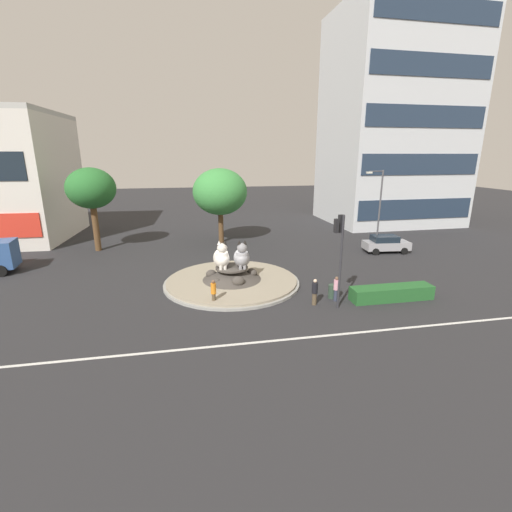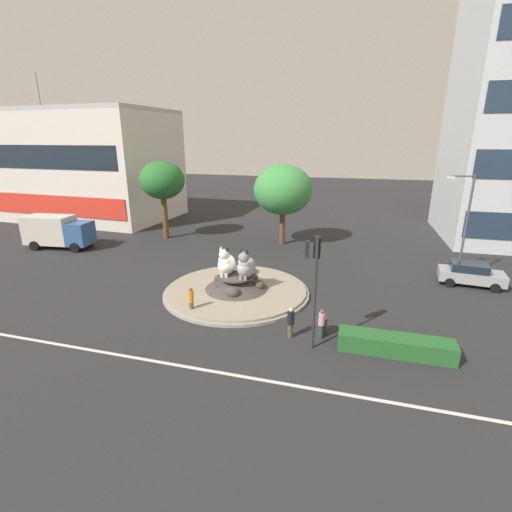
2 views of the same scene
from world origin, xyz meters
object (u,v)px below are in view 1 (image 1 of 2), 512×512
at_px(cat_statue_grey, 242,257).
at_px(office_tower, 393,121).
at_px(broadleaf_tree_behind_island, 91,189).
at_px(pedestrian_orange_shirt, 214,292).
at_px(second_tree_near_tower, 220,192).
at_px(streetlight_arm, 378,206).
at_px(pedestrian_pink_shirt, 336,288).
at_px(traffic_light_mast, 340,242).
at_px(litter_bin, 332,291).
at_px(cat_statue_white, 222,257).
at_px(pedestrian_black_shirt, 315,291).
at_px(hatchback_near_shophouse, 386,244).

bearing_deg(cat_statue_grey, office_tower, 134.51).
bearing_deg(office_tower, broadleaf_tree_behind_island, -165.90).
bearing_deg(pedestrian_orange_shirt, office_tower, -115.81).
height_order(second_tree_near_tower, streetlight_arm, second_tree_near_tower).
bearing_deg(pedestrian_pink_shirt, traffic_light_mast, 112.80).
xyz_separation_m(traffic_light_mast, second_tree_near_tower, (-5.29, 18.26, 1.17)).
height_order(cat_statue_grey, traffic_light_mast, traffic_light_mast).
height_order(second_tree_near_tower, litter_bin, second_tree_near_tower).
xyz_separation_m(pedestrian_pink_shirt, pedestrian_orange_shirt, (-7.74, 0.77, 0.02)).
distance_m(traffic_light_mast, office_tower, 33.72).
relative_size(cat_statue_white, streetlight_arm, 0.27).
distance_m(office_tower, pedestrian_black_shirt, 34.88).
relative_size(cat_statue_white, second_tree_near_tower, 0.27).
distance_m(cat_statue_white, broadleaf_tree_behind_island, 16.51).
bearing_deg(pedestrian_black_shirt, pedestrian_pink_shirt, 110.77).
height_order(second_tree_near_tower, pedestrian_pink_shirt, second_tree_near_tower).
bearing_deg(office_tower, litter_bin, -126.49).
distance_m(office_tower, hatchback_near_shophouse, 21.60).
bearing_deg(hatchback_near_shophouse, pedestrian_pink_shirt, -126.96).
bearing_deg(pedestrian_black_shirt, streetlight_arm, 145.96).
bearing_deg(cat_statue_white, pedestrian_black_shirt, 43.96).
relative_size(second_tree_near_tower, litter_bin, 8.59).
distance_m(broadleaf_tree_behind_island, litter_bin, 24.36).
xyz_separation_m(office_tower, pedestrian_orange_shirt, (-25.85, -24.91, -12.35)).
xyz_separation_m(streetlight_arm, hatchback_near_shophouse, (0.86, -0.49, -3.55)).
distance_m(cat_statue_white, hatchback_near_shophouse, 17.31).
bearing_deg(pedestrian_pink_shirt, cat_statue_white, 11.51).
height_order(traffic_light_mast, hatchback_near_shophouse, traffic_light_mast).
height_order(cat_statue_grey, streetlight_arm, streetlight_arm).
distance_m(traffic_light_mast, hatchback_near_shophouse, 15.31).
xyz_separation_m(broadleaf_tree_behind_island, pedestrian_pink_shirt, (17.85, -16.14, -5.09)).
distance_m(broadleaf_tree_behind_island, streetlight_arm, 26.99).
distance_m(second_tree_near_tower, pedestrian_black_shirt, 18.62).
xyz_separation_m(cat_statue_white, cat_statue_grey, (1.43, -0.15, -0.01)).
height_order(streetlight_arm, pedestrian_orange_shirt, streetlight_arm).
relative_size(traffic_light_mast, office_tower, 0.22).
xyz_separation_m(second_tree_near_tower, hatchback_near_shophouse, (15.11, -6.99, -4.48)).
distance_m(cat_statue_white, pedestrian_pink_shirt, 8.26).
height_order(streetlight_arm, pedestrian_black_shirt, streetlight_arm).
xyz_separation_m(second_tree_near_tower, litter_bin, (5.67, -16.77, -4.88)).
relative_size(traffic_light_mast, litter_bin, 6.36).
distance_m(office_tower, streetlight_arm, 19.80).
relative_size(cat_statue_grey, traffic_light_mast, 0.36).
bearing_deg(pedestrian_black_shirt, cat_statue_white, -124.06).
distance_m(cat_statue_grey, traffic_light_mast, 7.63).
distance_m(office_tower, broadleaf_tree_behind_island, 37.91).
xyz_separation_m(pedestrian_orange_shirt, hatchback_near_shophouse, (17.15, 9.50, -0.04)).
distance_m(traffic_light_mast, litter_bin, 4.02).
xyz_separation_m(cat_statue_grey, pedestrian_pink_shirt, (5.42, -4.32, -1.15)).
bearing_deg(office_tower, pedestrian_black_shirt, -127.84).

